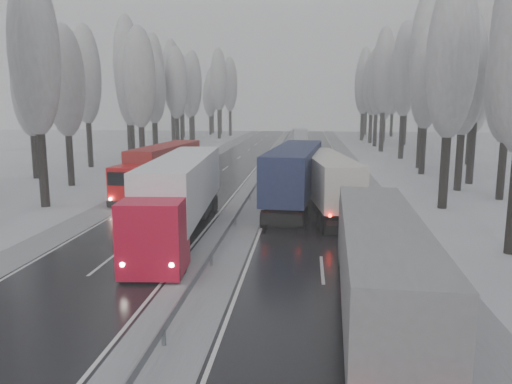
% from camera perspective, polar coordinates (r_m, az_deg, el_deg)
% --- Properties ---
extents(carriageway_right, '(7.50, 200.00, 0.03)m').
position_cam_1_polar(carriageway_right, '(41.19, 6.88, -0.69)').
color(carriageway_right, black).
rests_on(carriageway_right, ground).
extents(carriageway_left, '(7.50, 200.00, 0.03)m').
position_cam_1_polar(carriageway_left, '(42.31, -7.48, -0.41)').
color(carriageway_left, black).
rests_on(carriageway_left, ground).
extents(median_slush, '(3.00, 200.00, 0.04)m').
position_cam_1_polar(median_slush, '(41.43, -0.40, -0.55)').
color(median_slush, '#A1A4A9').
rests_on(median_slush, ground).
extents(shoulder_right, '(2.40, 200.00, 0.04)m').
position_cam_1_polar(shoulder_right, '(41.58, 13.72, -0.80)').
color(shoulder_right, '#A1A4A9').
rests_on(shoulder_right, ground).
extents(shoulder_left, '(2.40, 200.00, 0.04)m').
position_cam_1_polar(shoulder_left, '(43.72, -13.81, -0.28)').
color(shoulder_left, '#A1A4A9').
rests_on(shoulder_left, ground).
extents(median_guardrail, '(0.12, 200.00, 0.76)m').
position_cam_1_polar(median_guardrail, '(41.31, -0.40, 0.24)').
color(median_guardrail, slate).
rests_on(median_guardrail, ground).
extents(tree_18, '(3.60, 3.60, 16.58)m').
position_cam_1_polar(tree_18, '(38.94, 21.47, 13.88)').
color(tree_18, black).
rests_on(tree_18, ground).
extents(tree_19, '(3.60, 3.60, 14.57)m').
position_cam_1_polar(tree_19, '(44.36, 26.98, 11.28)').
color(tree_19, black).
rests_on(tree_19, ground).
extents(tree_20, '(3.60, 3.60, 15.71)m').
position_cam_1_polar(tree_20, '(47.64, 22.81, 12.30)').
color(tree_20, black).
rests_on(tree_20, ground).
extents(tree_21, '(3.60, 3.60, 18.62)m').
position_cam_1_polar(tree_21, '(52.23, 24.07, 14.00)').
color(tree_21, black).
rests_on(tree_21, ground).
extents(tree_22, '(3.60, 3.60, 15.86)m').
position_cam_1_polar(tree_22, '(57.52, 18.93, 12.12)').
color(tree_22, black).
rests_on(tree_22, ground).
extents(tree_23, '(3.60, 3.60, 13.55)m').
position_cam_1_polar(tree_23, '(62.97, 23.70, 10.26)').
color(tree_23, black).
rests_on(tree_23, ground).
extents(tree_24, '(3.60, 3.60, 20.49)m').
position_cam_1_polar(tree_24, '(63.18, 18.77, 14.58)').
color(tree_24, black).
rests_on(tree_24, ground).
extents(tree_25, '(3.60, 3.60, 19.44)m').
position_cam_1_polar(tree_25, '(68.75, 23.77, 13.31)').
color(tree_25, black).
rests_on(tree_25, ground).
extents(tree_26, '(3.60, 3.60, 18.78)m').
position_cam_1_polar(tree_26, '(73.06, 16.66, 13.16)').
color(tree_26, black).
rests_on(tree_26, ground).
extents(tree_27, '(3.60, 3.60, 17.62)m').
position_cam_1_polar(tree_27, '(78.49, 21.33, 12.11)').
color(tree_27, black).
rests_on(tree_27, ground).
extents(tree_28, '(3.60, 3.60, 19.62)m').
position_cam_1_polar(tree_28, '(83.42, 14.45, 13.20)').
color(tree_28, black).
rests_on(tree_28, ground).
extents(tree_29, '(3.60, 3.60, 18.11)m').
position_cam_1_polar(tree_29, '(88.63, 18.86, 12.15)').
color(tree_29, black).
rests_on(tree_29, ground).
extents(tree_30, '(3.60, 3.60, 17.86)m').
position_cam_1_polar(tree_30, '(93.04, 13.67, 12.18)').
color(tree_30, black).
rests_on(tree_30, ground).
extents(tree_31, '(3.60, 3.60, 18.58)m').
position_cam_1_polar(tree_31, '(97.94, 16.87, 12.19)').
color(tree_31, black).
rests_on(tree_31, ground).
extents(tree_32, '(3.60, 3.60, 17.33)m').
position_cam_1_polar(tree_32, '(100.48, 13.12, 11.84)').
color(tree_32, black).
rests_on(tree_32, ground).
extents(tree_33, '(3.60, 3.60, 14.33)m').
position_cam_1_polar(tree_33, '(104.82, 14.54, 10.65)').
color(tree_33, black).
rests_on(tree_33, ground).
extents(tree_34, '(3.60, 3.60, 17.63)m').
position_cam_1_polar(tree_34, '(107.44, 12.17, 11.84)').
color(tree_34, black).
rests_on(tree_34, ground).
extents(tree_35, '(3.60, 3.60, 18.25)m').
position_cam_1_polar(tree_35, '(112.74, 16.71, 11.76)').
color(tree_35, black).
rests_on(tree_35, ground).
extents(tree_36, '(3.60, 3.60, 20.23)m').
position_cam_1_polar(tree_36, '(117.43, 12.32, 12.48)').
color(tree_36, black).
rests_on(tree_36, ground).
extents(tree_37, '(3.60, 3.60, 16.37)m').
position_cam_1_polar(tree_37, '(122.24, 15.39, 11.09)').
color(tree_37, black).
rests_on(tree_37, ground).
extents(tree_38, '(3.60, 3.60, 17.97)m').
position_cam_1_polar(tree_38, '(128.05, 12.54, 11.61)').
color(tree_38, black).
rests_on(tree_38, ground).
extents(tree_39, '(3.60, 3.60, 16.19)m').
position_cam_1_polar(tree_39, '(132.33, 13.56, 11.02)').
color(tree_39, black).
rests_on(tree_39, ground).
extents(tree_58, '(3.60, 3.60, 17.21)m').
position_cam_1_polar(tree_58, '(40.28, -24.00, 14.14)').
color(tree_58, black).
rests_on(tree_58, ground).
extents(tree_60, '(3.60, 3.60, 14.84)m').
position_cam_1_polar(tree_60, '(49.92, -20.99, 11.65)').
color(tree_60, black).
rests_on(tree_60, ground).
extents(tree_61, '(3.60, 3.60, 13.95)m').
position_cam_1_polar(tree_61, '(56.15, -24.44, 10.58)').
color(tree_61, black).
rests_on(tree_61, ground).
extents(tree_62, '(3.60, 3.60, 16.04)m').
position_cam_1_polar(tree_62, '(57.30, -13.17, 12.52)').
color(tree_62, black).
rests_on(tree_62, ground).
extents(tree_63, '(3.60, 3.60, 16.88)m').
position_cam_1_polar(tree_63, '(63.95, -18.88, 12.46)').
color(tree_63, black).
rests_on(tree_63, ground).
extents(tree_64, '(3.60, 3.60, 15.42)m').
position_cam_1_polar(tree_64, '(67.18, -14.19, 11.74)').
color(tree_64, black).
rests_on(tree_64, ground).
extents(tree_65, '(3.60, 3.60, 19.48)m').
position_cam_1_polar(tree_65, '(71.68, -14.55, 13.68)').
color(tree_65, black).
rests_on(tree_65, ground).
extents(tree_66, '(3.60, 3.60, 15.23)m').
position_cam_1_polar(tree_66, '(76.28, -11.60, 11.52)').
color(tree_66, black).
rests_on(tree_66, ground).
extents(tree_67, '(3.60, 3.60, 17.09)m').
position_cam_1_polar(tree_67, '(80.55, -11.73, 12.28)').
color(tree_67, black).
rests_on(tree_67, ground).
extents(tree_68, '(3.60, 3.60, 16.65)m').
position_cam_1_polar(tree_68, '(82.37, -9.12, 12.11)').
color(tree_68, black).
rests_on(tree_68, ground).
extents(tree_69, '(3.60, 3.60, 19.35)m').
position_cam_1_polar(tree_69, '(87.63, -11.60, 13.03)').
color(tree_69, black).
rests_on(tree_69, ground).
extents(tree_70, '(3.60, 3.60, 17.09)m').
position_cam_1_polar(tree_70, '(92.10, -7.32, 12.10)').
color(tree_70, black).
rests_on(tree_70, ground).
extents(tree_71, '(3.60, 3.60, 19.61)m').
position_cam_1_polar(tree_71, '(97.21, -9.60, 12.88)').
color(tree_71, black).
rests_on(tree_71, ground).
extents(tree_72, '(3.60, 3.60, 15.11)m').
position_cam_1_polar(tree_72, '(101.75, -7.55, 11.18)').
color(tree_72, black).
rests_on(tree_72, ground).
extents(tree_73, '(3.60, 3.60, 17.22)m').
position_cam_1_polar(tree_73, '(106.36, -8.60, 11.83)').
color(tree_73, black).
rests_on(tree_73, ground).
extents(tree_74, '(3.60, 3.60, 19.68)m').
position_cam_1_polar(tree_74, '(111.63, -4.30, 12.63)').
color(tree_74, black).
rests_on(tree_74, ground).
extents(tree_75, '(3.60, 3.60, 18.60)m').
position_cam_1_polar(tree_75, '(117.43, -8.43, 12.09)').
color(tree_75, black).
rests_on(tree_75, ground).
extents(tree_76, '(3.60, 3.60, 18.55)m').
position_cam_1_polar(tree_76, '(120.69, -3.01, 12.11)').
color(tree_76, black).
rests_on(tree_76, ground).
extents(tree_77, '(3.60, 3.60, 14.32)m').
position_cam_1_polar(tree_77, '(125.54, -5.29, 10.77)').
color(tree_77, black).
rests_on(tree_77, ground).
extents(tree_78, '(3.60, 3.60, 19.55)m').
position_cam_1_polar(tree_78, '(127.79, -4.14, 12.27)').
color(tree_78, black).
rests_on(tree_78, ground).
extents(tree_79, '(3.60, 3.60, 17.07)m').
position_cam_1_polar(tree_79, '(132.17, -5.03, 11.50)').
color(tree_79, black).
rests_on(tree_79, ground).
extents(truck_grey_tarp, '(3.15, 15.65, 3.99)m').
position_cam_1_polar(truck_grey_tarp, '(18.10, 13.69, -7.35)').
color(truck_grey_tarp, '#4D4E53').
rests_on(truck_grey_tarp, ground).
extents(truck_blue_box, '(4.39, 17.91, 4.56)m').
position_cam_1_polar(truck_blue_box, '(37.46, 4.65, 2.37)').
color(truck_blue_box, navy).
rests_on(truck_blue_box, ground).
extents(truck_cream_box, '(4.68, 16.10, 4.09)m').
position_cam_1_polar(truck_cream_box, '(36.25, 7.76, 1.63)').
color(truck_cream_box, '#B6B4A1').
rests_on(truck_cream_box, ground).
extents(box_truck_distant, '(2.97, 8.24, 3.02)m').
position_cam_1_polar(box_truck_distant, '(93.39, 5.06, 6.29)').
color(box_truck_distant, '#B6B7BD').
rests_on(box_truck_distant, ground).
extents(truck_red_white, '(4.07, 17.82, 4.54)m').
position_cam_1_polar(truck_red_white, '(29.11, -8.67, 0.05)').
color(truck_red_white, red).
rests_on(truck_red_white, ground).
extents(truck_red_red, '(3.62, 15.75, 4.01)m').
position_cam_1_polar(truck_red_red, '(44.43, -10.72, 3.03)').
color(truck_red_red, red).
rests_on(truck_red_red, ground).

